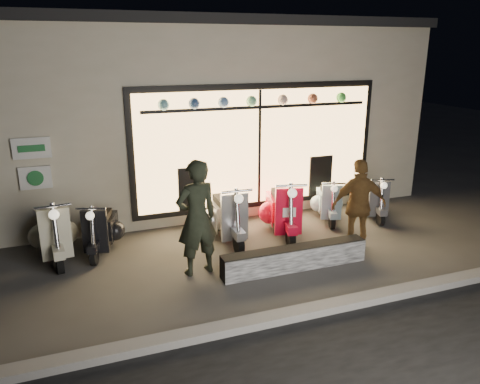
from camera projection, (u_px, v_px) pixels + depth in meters
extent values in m
plane|color=#383533|center=(258.00, 257.00, 8.34)|extent=(40.00, 40.00, 0.00)
cube|color=slate|center=(313.00, 310.00, 6.53)|extent=(40.00, 0.25, 0.12)
cube|color=beige|center=(186.00, 110.00, 12.22)|extent=(10.00, 6.00, 4.00)
cube|color=black|center=(183.00, 25.00, 11.60)|extent=(10.20, 6.20, 0.20)
cube|color=black|center=(258.00, 147.00, 9.92)|extent=(5.45, 0.06, 2.65)
cube|color=#FFBF6B|center=(259.00, 147.00, 9.88)|extent=(5.20, 0.04, 2.40)
cube|color=black|center=(260.00, 107.00, 9.59)|extent=(4.90, 0.06, 0.06)
cube|color=white|center=(31.00, 148.00, 8.35)|extent=(0.65, 0.04, 0.38)
cube|color=white|center=(35.00, 178.00, 8.52)|extent=(0.55, 0.04, 0.42)
cube|color=black|center=(295.00, 258.00, 7.83)|extent=(2.56, 0.28, 0.40)
cylinder|color=black|center=(239.00, 244.00, 8.42)|extent=(0.12, 0.38, 0.37)
cylinder|color=black|center=(221.00, 223.00, 9.42)|extent=(0.14, 0.38, 0.37)
cube|color=#A7A7AB|center=(235.00, 217.00, 8.51)|extent=(0.51, 0.09, 0.90)
cube|color=#A7A7AB|center=(223.00, 214.00, 9.25)|extent=(0.48, 0.78, 0.51)
cube|color=black|center=(224.00, 201.00, 9.06)|extent=(0.33, 0.62, 0.13)
sphere|color=#FFF2CC|center=(239.00, 199.00, 8.16)|extent=(0.17, 0.17, 0.17)
cylinder|color=black|center=(291.00, 238.00, 8.67)|extent=(0.20, 0.40, 0.38)
cylinder|color=black|center=(279.00, 217.00, 9.73)|extent=(0.22, 0.40, 0.38)
cube|color=red|center=(289.00, 211.00, 8.76)|extent=(0.52, 0.20, 0.92)
cube|color=red|center=(280.00, 208.00, 9.56)|extent=(0.64, 0.87, 0.52)
cube|color=black|center=(282.00, 195.00, 9.36)|extent=(0.45, 0.69, 0.13)
sphere|color=#FFF2CC|center=(292.00, 193.00, 8.40)|extent=(0.20, 0.20, 0.17)
cylinder|color=black|center=(94.00, 256.00, 7.99)|extent=(0.18, 0.34, 0.32)
cylinder|color=black|center=(106.00, 235.00, 8.89)|extent=(0.20, 0.34, 0.32)
cube|color=black|center=(95.00, 232.00, 8.07)|extent=(0.44, 0.19, 0.78)
cube|color=black|center=(104.00, 227.00, 8.74)|extent=(0.57, 0.75, 0.44)
cube|color=black|center=(102.00, 215.00, 8.57)|extent=(0.41, 0.58, 0.11)
sphere|color=#FFF2CC|center=(90.00, 216.00, 7.76)|extent=(0.18, 0.18, 0.14)
cylinder|color=black|center=(60.00, 263.00, 7.69)|extent=(0.14, 0.38, 0.37)
cylinder|color=black|center=(54.00, 239.00, 8.62)|extent=(0.16, 0.38, 0.37)
cube|color=beige|center=(56.00, 234.00, 7.76)|extent=(0.50, 0.12, 0.89)
cube|color=beige|center=(53.00, 230.00, 8.46)|extent=(0.53, 0.80, 0.50)
cube|color=black|center=(52.00, 216.00, 8.28)|extent=(0.36, 0.63, 0.13)
sphere|color=#FFF2CC|center=(54.00, 215.00, 7.43)|extent=(0.18, 0.18, 0.16)
cylinder|color=black|center=(332.00, 222.00, 9.58)|extent=(0.20, 0.32, 0.31)
cylinder|color=black|center=(325.00, 207.00, 10.45)|extent=(0.21, 0.33, 0.31)
cube|color=#94BCD2|center=(332.00, 202.00, 9.66)|extent=(0.41, 0.21, 0.74)
cube|color=#94BCD2|center=(327.00, 200.00, 10.30)|extent=(0.59, 0.73, 0.42)
cube|color=black|center=(328.00, 191.00, 10.14)|extent=(0.42, 0.57, 0.11)
sphere|color=#FFF2CC|center=(334.00, 189.00, 9.36)|extent=(0.18, 0.18, 0.14)
cylinder|color=black|center=(381.00, 218.00, 9.76)|extent=(0.18, 0.33, 0.31)
cylinder|color=black|center=(367.00, 204.00, 10.64)|extent=(0.20, 0.33, 0.31)
cube|color=#505157|center=(379.00, 199.00, 9.84)|extent=(0.43, 0.19, 0.76)
cube|color=#505157|center=(369.00, 197.00, 10.49)|extent=(0.56, 0.73, 0.42)
cube|color=black|center=(371.00, 187.00, 10.33)|extent=(0.40, 0.57, 0.11)
sphere|color=#FFF2CC|center=(384.00, 185.00, 9.54)|extent=(0.17, 0.17, 0.14)
imported|color=black|center=(197.00, 218.00, 7.48)|extent=(0.77, 0.58, 1.92)
imported|color=brown|center=(359.00, 205.00, 8.42)|extent=(1.07, 0.65, 1.70)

